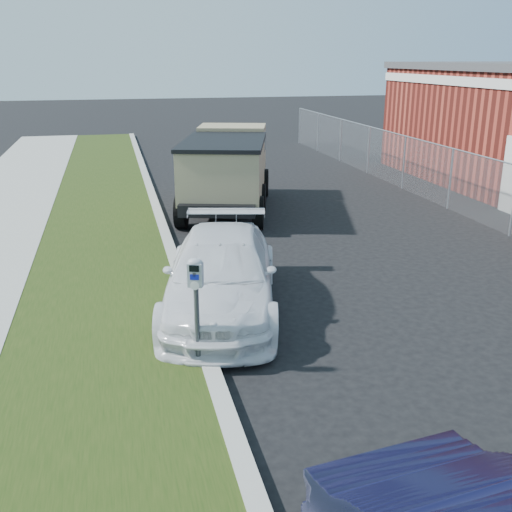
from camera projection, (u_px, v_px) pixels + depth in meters
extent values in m
plane|color=black|center=(348.00, 323.00, 10.31)|extent=(120.00, 120.00, 0.00)
cube|color=gray|center=(184.00, 290.00, 11.56)|extent=(0.25, 50.00, 0.15)
cube|color=black|center=(98.00, 298.00, 11.21)|extent=(3.00, 50.00, 0.13)
plane|color=slate|center=(450.00, 179.00, 17.81)|extent=(0.00, 30.00, 30.00)
cylinder|color=#959AA3|center=(454.00, 149.00, 17.53)|extent=(0.04, 30.00, 0.04)
cylinder|color=#959AA3|center=(450.00, 179.00, 17.81)|extent=(0.06, 0.06, 1.80)
cylinder|color=#959AA3|center=(404.00, 163.00, 20.58)|extent=(0.06, 0.06, 1.80)
cylinder|color=#959AA3|center=(369.00, 150.00, 23.35)|extent=(0.06, 0.06, 1.80)
cylinder|color=#959AA3|center=(341.00, 140.00, 26.12)|extent=(0.06, 0.06, 1.80)
cylinder|color=#959AA3|center=(318.00, 132.00, 28.88)|extent=(0.06, 0.06, 1.80)
cylinder|color=#959AA3|center=(300.00, 126.00, 31.65)|extent=(0.06, 0.06, 1.80)
cube|color=silver|center=(486.00, 83.00, 18.21)|extent=(0.06, 14.00, 0.30)
cylinder|color=#3F4247|center=(197.00, 325.00, 8.53)|extent=(0.09, 0.09, 1.15)
cube|color=gray|center=(195.00, 275.00, 8.28)|extent=(0.24, 0.20, 0.34)
ellipsoid|color=gray|center=(195.00, 263.00, 8.23)|extent=(0.25, 0.21, 0.13)
cube|color=black|center=(194.00, 269.00, 8.18)|extent=(0.13, 0.06, 0.09)
cube|color=#0D1896|center=(194.00, 277.00, 8.22)|extent=(0.12, 0.05, 0.08)
cylinder|color=silver|center=(195.00, 286.00, 8.26)|extent=(0.12, 0.05, 0.13)
cube|color=#3F4247|center=(194.00, 275.00, 8.21)|extent=(0.05, 0.02, 0.06)
imported|color=white|center=(220.00, 273.00, 10.67)|extent=(2.96, 5.06, 1.38)
cube|color=black|center=(227.00, 189.00, 17.72)|extent=(3.48, 6.02, 0.31)
cube|color=#8C7D5A|center=(233.00, 153.00, 19.43)|extent=(2.46, 2.13, 1.78)
cube|color=black|center=(232.00, 142.00, 19.32)|extent=(2.49, 2.15, 0.53)
cube|color=#8C7D5A|center=(224.00, 168.00, 16.81)|extent=(3.10, 4.19, 1.42)
cube|color=black|center=(224.00, 142.00, 16.58)|extent=(3.21, 4.30, 0.11)
cube|color=black|center=(235.00, 173.00, 20.48)|extent=(2.09, 0.73, 0.27)
cylinder|color=black|center=(202.00, 182.00, 19.69)|extent=(0.52, 0.93, 0.89)
cylinder|color=black|center=(264.00, 183.00, 19.59)|extent=(0.52, 0.93, 0.89)
cylinder|color=black|center=(191.00, 198.00, 17.41)|extent=(0.52, 0.93, 0.89)
cylinder|color=black|center=(261.00, 199.00, 17.31)|extent=(0.52, 0.93, 0.89)
cylinder|color=black|center=(181.00, 212.00, 15.89)|extent=(0.52, 0.93, 0.89)
cylinder|color=black|center=(258.00, 213.00, 15.80)|extent=(0.52, 0.93, 0.89)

